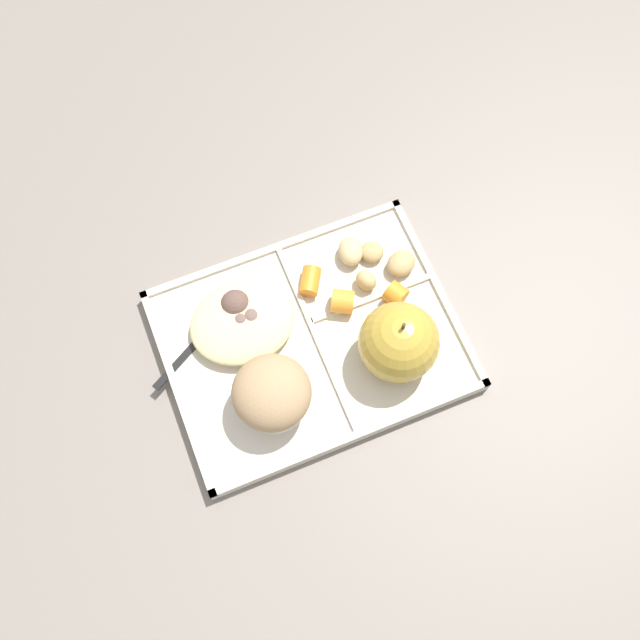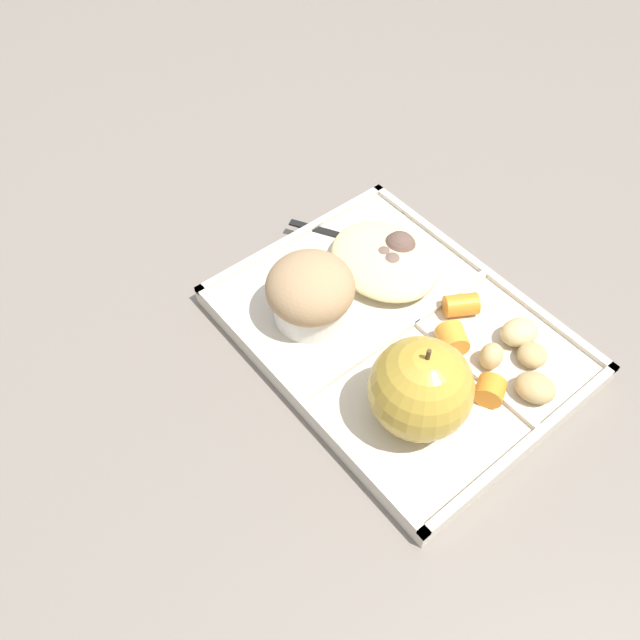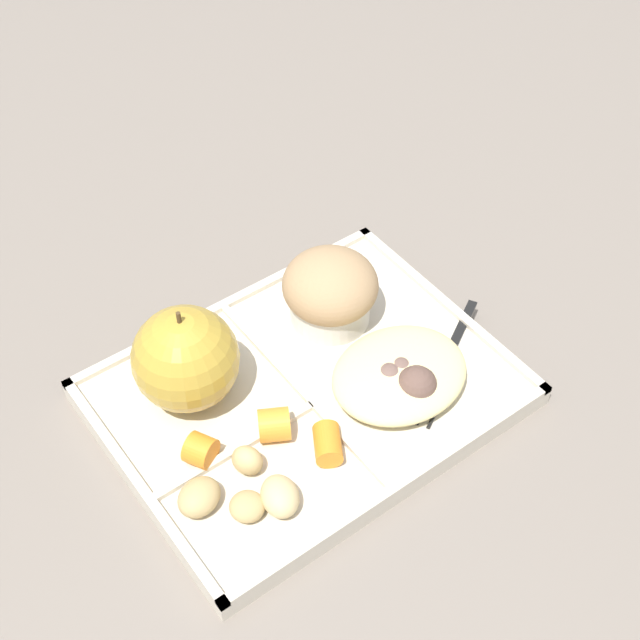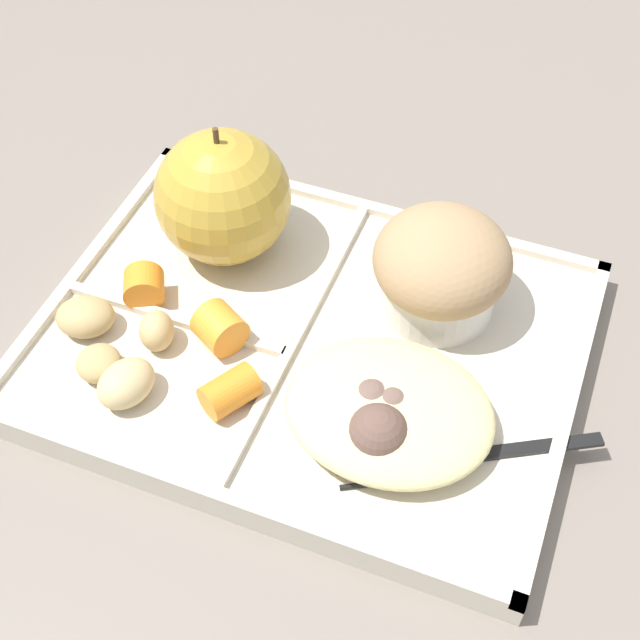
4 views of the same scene
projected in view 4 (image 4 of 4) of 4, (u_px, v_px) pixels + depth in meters
name	position (u px, v px, depth m)	size (l,w,h in m)	color
ground	(309.00, 352.00, 0.57)	(6.00, 6.00, 0.00)	slate
lunch_tray	(308.00, 344.00, 0.56)	(0.33, 0.25, 0.02)	beige
green_apple	(223.00, 197.00, 0.57)	(0.09, 0.09, 0.10)	#B79333
bran_muffin	(441.00, 268.00, 0.54)	(0.08, 0.08, 0.07)	silver
carrot_slice_tilted	(220.00, 328.00, 0.54)	(0.03, 0.03, 0.02)	orange
carrot_slice_center	(144.00, 286.00, 0.56)	(0.03, 0.03, 0.02)	orange
carrot_slice_near_corner	(230.00, 391.00, 0.51)	(0.02, 0.02, 0.03)	orange
potato_chunk_large	(126.00, 383.00, 0.52)	(0.04, 0.03, 0.02)	tan
potato_chunk_golden	(157.00, 331.00, 0.54)	(0.03, 0.02, 0.02)	tan
potato_chunk_small	(85.00, 317.00, 0.55)	(0.04, 0.03, 0.02)	tan
potato_chunk_corner	(99.00, 363.00, 0.53)	(0.03, 0.03, 0.02)	tan
egg_noodle_pile	(389.00, 410.00, 0.50)	(0.12, 0.10, 0.03)	beige
meatball_side	(392.00, 409.00, 0.50)	(0.03, 0.03, 0.03)	brown
meatball_back	(371.00, 402.00, 0.50)	(0.03, 0.03, 0.03)	brown
meatball_center	(378.00, 435.00, 0.49)	(0.04, 0.04, 0.04)	brown
plastic_fork	(450.00, 458.00, 0.50)	(0.14, 0.09, 0.00)	black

